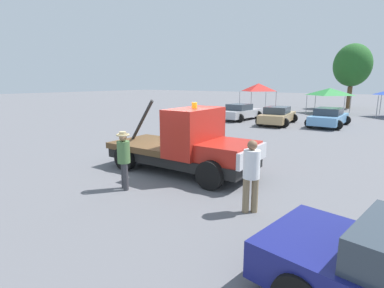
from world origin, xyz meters
TOP-DOWN VIEW (x-y plane):
  - ground_plane at (0.00, 0.00)m, footprint 160.00×160.00m
  - tow_truck at (0.34, 0.01)m, footprint 5.52×2.45m
  - person_near_truck at (3.53, -1.77)m, footprint 0.40×0.40m
  - person_at_hood at (-0.20, -2.46)m, footprint 0.39×0.39m
  - parked_car_silver at (-5.00, 14.62)m, footprint 2.56×4.60m
  - parked_car_tan at (-1.49, 13.79)m, footprint 2.73×4.82m
  - parked_car_skyblue at (1.88, 14.87)m, footprint 2.47×4.59m
  - canopy_tent_red at (-7.07, 22.96)m, footprint 3.04×3.04m
  - canopy_tent_green at (-0.13, 24.54)m, footprint 3.49×3.49m
  - tree_center at (0.61, 31.81)m, footprint 4.18×4.18m

SIDE VIEW (x-z plane):
  - ground_plane at x=0.00m, z-range 0.00..0.00m
  - parked_car_silver at x=-5.00m, z-range -0.02..1.32m
  - parked_car_tan at x=-1.49m, z-range -0.02..1.32m
  - parked_car_skyblue at x=1.88m, z-range -0.02..1.32m
  - tow_truck at x=0.34m, z-range -0.29..2.22m
  - person_at_hood at x=-0.20m, z-range 0.16..1.90m
  - person_near_truck at x=3.53m, z-range 0.14..1.95m
  - canopy_tent_green at x=-0.13m, z-range 0.91..3.45m
  - canopy_tent_red at x=-7.07m, z-range 1.06..4.04m
  - tree_center at x=0.61m, z-range 1.28..8.74m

